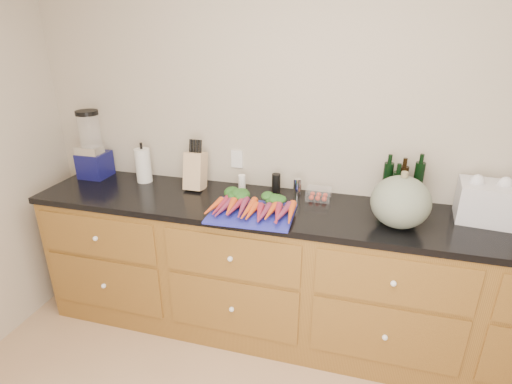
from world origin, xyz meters
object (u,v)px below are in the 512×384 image
(paper_towel, at_px, (143,165))
(tomato_box, at_px, (319,194))
(carrots, at_px, (254,206))
(squash, at_px, (401,202))
(blender_appliance, at_px, (92,149))
(knife_block, at_px, (195,171))
(cutting_board, at_px, (252,213))

(paper_towel, height_order, tomato_box, paper_towel)
(carrots, relative_size, squash, 1.60)
(carrots, distance_m, tomato_box, 0.45)
(carrots, relative_size, paper_towel, 2.13)
(squash, height_order, blender_appliance, blender_appliance)
(carrots, bearing_deg, knife_block, 151.48)
(cutting_board, relative_size, squash, 1.53)
(squash, distance_m, blender_appliance, 2.11)
(cutting_board, relative_size, knife_block, 1.96)
(carrots, bearing_deg, squash, 2.76)
(knife_block, xyz_separation_m, tomato_box, (0.83, 0.03, -0.09))
(cutting_board, bearing_deg, knife_block, 147.96)
(blender_appliance, xyz_separation_m, knife_block, (0.80, -0.02, -0.09))
(squash, height_order, paper_towel, squash)
(tomato_box, bearing_deg, squash, -28.24)
(blender_appliance, bearing_deg, paper_towel, 0.38)
(cutting_board, distance_m, squash, 0.83)
(squash, height_order, knife_block, squash)
(paper_towel, bearing_deg, cutting_board, -19.91)
(squash, relative_size, knife_block, 1.28)
(cutting_board, xyz_separation_m, knife_block, (-0.48, 0.30, 0.12))
(carrots, height_order, paper_towel, paper_towel)
(carrots, relative_size, blender_appliance, 1.05)
(paper_towel, bearing_deg, tomato_box, 0.47)
(carrots, bearing_deg, paper_towel, 162.38)
(paper_towel, bearing_deg, knife_block, -2.84)
(knife_block, bearing_deg, squash, -9.70)
(blender_appliance, bearing_deg, knife_block, -1.24)
(carrots, height_order, blender_appliance, blender_appliance)
(paper_towel, relative_size, knife_block, 0.96)
(cutting_board, bearing_deg, carrots, 90.00)
(squash, bearing_deg, cutting_board, -174.49)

